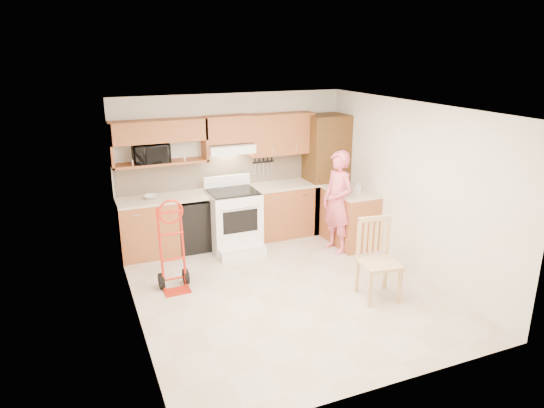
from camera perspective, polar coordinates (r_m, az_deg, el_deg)
floor at (r=6.92m, az=1.62°, el=-9.97°), size 4.00×4.50×0.02m
ceiling at (r=6.17m, az=1.83°, el=11.24°), size 4.00×4.50×0.02m
wall_back at (r=8.47m, az=-4.61°, el=4.32°), size 4.00×0.02×2.50m
wall_front at (r=4.61m, az=13.47°, el=-7.89°), size 4.00×0.02×2.50m
wall_left at (r=5.93m, az=-16.28°, el=-2.26°), size 0.02×4.50×2.50m
wall_right at (r=7.46m, az=15.94°, el=1.83°), size 0.02×4.50×2.50m
backsplash at (r=8.46m, az=-4.55°, el=3.96°), size 3.92×0.03×0.55m
lower_cab_left at (r=8.08m, az=-14.28°, el=-2.79°), size 0.90×0.60×0.90m
dishwasher at (r=8.21m, az=-9.10°, el=-2.30°), size 0.60×0.60×0.85m
lower_cab_right at (r=8.69m, az=1.36°, el=-0.75°), size 1.14×0.60×0.90m
countertop_left at (r=7.97m, az=-12.41°, el=0.64°), size 1.50×0.63×0.04m
countertop_right at (r=8.56m, az=1.38°, el=2.24°), size 1.14×0.63×0.04m
cab_return_right at (r=8.42m, az=9.01°, el=-1.61°), size 0.60×1.00×0.90m
countertop_return at (r=8.27m, az=9.17°, el=1.46°), size 0.63×1.00×0.04m
pantry_tall at (r=8.88m, az=6.24°, el=3.58°), size 0.70×0.60×2.10m
upper_cab_left at (r=7.86m, az=-13.11°, el=8.31°), size 1.50×0.33×0.34m
upper_shelf_mw at (r=7.96m, az=-12.85°, el=4.69°), size 1.50×0.33×0.04m
upper_cab_center at (r=8.13m, az=-5.15°, el=8.71°), size 0.76×0.33×0.44m
upper_cab_right at (r=8.49m, az=1.05°, el=8.20°), size 1.14×0.33×0.70m
range_hood at (r=8.13m, az=-4.95°, el=6.49°), size 0.76×0.46×0.14m
knife_strip at (r=8.60m, az=-1.00°, el=4.52°), size 0.40×0.05×0.29m
microwave at (r=7.90m, az=-13.94°, el=5.78°), size 0.56×0.40×0.30m
range at (r=8.02m, az=-4.36°, el=-1.36°), size 0.80×1.05×1.18m
person at (r=7.94m, az=7.65°, el=0.22°), size 0.50×0.67×1.68m
hand_truck at (r=6.80m, az=-11.44°, el=-5.30°), size 0.48×0.44×1.18m
dining_chair at (r=6.62m, az=12.43°, el=-6.45°), size 0.56×0.60×1.08m
soap_bottle at (r=8.08m, az=9.94°, el=1.89°), size 0.11×0.11×0.19m
bowl at (r=7.93m, az=-13.85°, el=0.81°), size 0.30×0.30×0.06m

